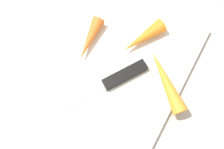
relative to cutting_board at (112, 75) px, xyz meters
name	(u,v)px	position (x,y,z in m)	size (l,w,h in m)	color
ground_plane	(112,76)	(0.00, 0.00, -0.01)	(1.40, 1.40, 0.00)	#ADA8A0
cutting_board	(112,75)	(0.00, 0.00, 0.00)	(0.36, 0.26, 0.01)	silver
knife	(119,78)	(0.00, -0.02, 0.01)	(0.18, 0.12, 0.01)	#B7B7BC
carrot_medium	(143,38)	(0.09, -0.02, 0.02)	(0.03, 0.03, 0.09)	orange
carrot_longest	(166,80)	(0.03, -0.10, 0.02)	(0.03, 0.03, 0.13)	orange
carrot_shortest	(90,39)	(0.04, 0.07, 0.02)	(0.03, 0.03, 0.09)	orange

